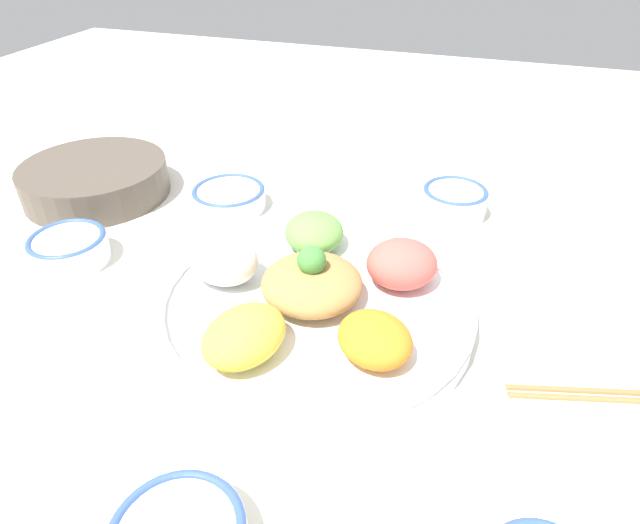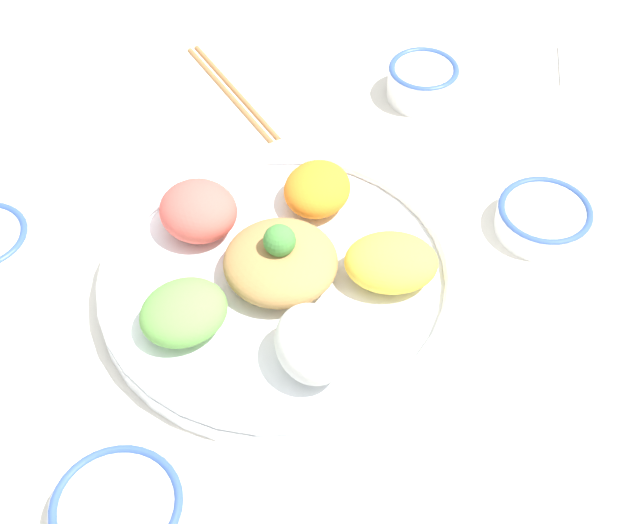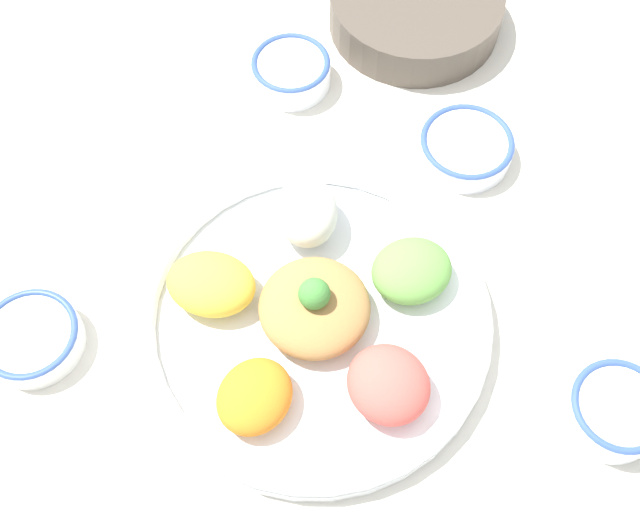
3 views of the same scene
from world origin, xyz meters
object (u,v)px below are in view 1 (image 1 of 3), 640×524
(rice_bowl_plain, at_px, (229,197))
(sauce_bowl_far, at_px, (69,247))
(chopsticks_pair_near, at_px, (620,394))
(sauce_bowl_red, at_px, (454,200))
(salad_platter, at_px, (312,295))
(side_serving_bowl, at_px, (95,178))

(rice_bowl_plain, xyz_separation_m, sauce_bowl_far, (-0.13, -0.20, 0.00))
(sauce_bowl_far, bearing_deg, chopsticks_pair_near, -2.23)
(sauce_bowl_red, relative_size, rice_bowl_plain, 0.86)
(salad_platter, xyz_separation_m, side_serving_bowl, (-0.42, 0.17, 0.00))
(sauce_bowl_red, relative_size, chopsticks_pair_near, 0.45)
(sauce_bowl_red, bearing_deg, salad_platter, -114.48)
(rice_bowl_plain, bearing_deg, salad_platter, -44.36)
(side_serving_bowl, bearing_deg, salad_platter, -21.84)
(salad_platter, xyz_separation_m, sauce_bowl_far, (-0.33, -0.00, -0.00))
(chopsticks_pair_near, bearing_deg, salad_platter, -19.35)
(sauce_bowl_red, bearing_deg, chopsticks_pair_near, -57.39)
(salad_platter, distance_m, sauce_bowl_red, 0.31)
(rice_bowl_plain, xyz_separation_m, chopsticks_pair_near, (0.52, -0.22, -0.01))
(side_serving_bowl, bearing_deg, chopsticks_pair_near, -14.63)
(side_serving_bowl, height_order, chopsticks_pair_near, side_serving_bowl)
(salad_platter, bearing_deg, side_serving_bowl, 158.16)
(rice_bowl_plain, height_order, sauce_bowl_far, sauce_bowl_far)
(sauce_bowl_far, xyz_separation_m, side_serving_bowl, (-0.09, 0.17, 0.01))
(side_serving_bowl, bearing_deg, rice_bowl_plain, 7.25)
(rice_bowl_plain, distance_m, chopsticks_pair_near, 0.57)
(salad_platter, relative_size, sauce_bowl_far, 3.74)
(sauce_bowl_red, relative_size, sauce_bowl_far, 0.97)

